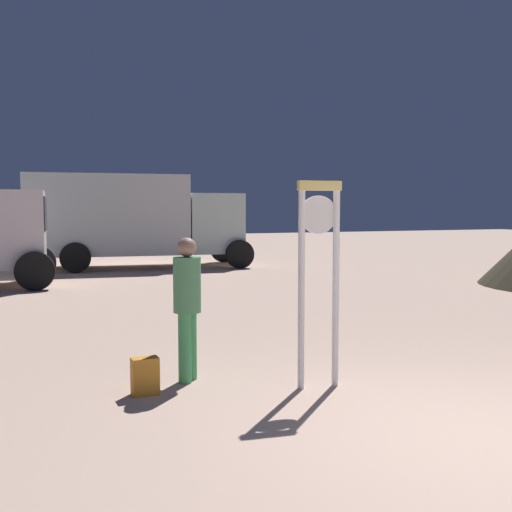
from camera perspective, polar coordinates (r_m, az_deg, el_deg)
The scene contains 5 objects.
ground_plane at distance 5.49m, azimuth 21.58°, elevation -15.85°, with size 80.00×80.00×0.00m, color tan.
standing_clock at distance 6.37m, azimuth 5.89°, elevation -0.52°, with size 0.47×0.14×2.16m.
person_near_clock at distance 6.65m, azimuth -6.45°, elevation -4.24°, with size 0.30×0.30×1.57m.
backpack at distance 6.37m, azimuth -10.35°, elevation -11.02°, with size 0.27×0.20×0.38m.
box_truck_near at distance 19.89m, azimuth -11.64°, elevation 3.56°, with size 7.17×3.35×2.94m.
Camera 1 is at (-3.66, -3.64, 1.87)m, focal length 42.75 mm.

